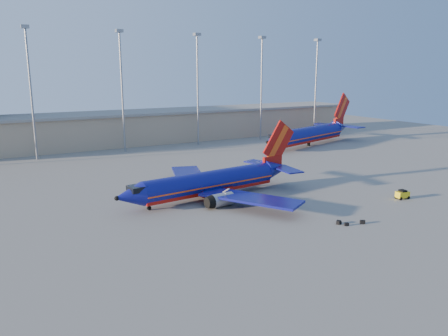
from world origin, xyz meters
The scene contains 7 objects.
ground centered at (0.00, 0.00, 0.00)m, with size 220.00×220.00×0.00m, color slate.
terminal_building centered at (10.00, 58.00, 4.32)m, with size 122.00×16.00×8.50m.
light_mast_row centered at (5.00, 46.00, 17.55)m, with size 101.60×1.60×28.65m.
aircraft_main centered at (-5.02, 0.21, 2.38)m, with size 32.83×31.44×11.13m.
aircraft_second centered at (40.51, 30.52, 3.03)m, with size 37.92×19.48×13.22m.
baggage_tug centered at (19.71, -14.94, 0.73)m, with size 2.10×1.43×1.41m.
luggage_pile centered at (3.89, -19.11, 0.23)m, with size 3.49×2.13×0.48m.
Camera 1 is at (-35.92, -57.36, 19.11)m, focal length 35.00 mm.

